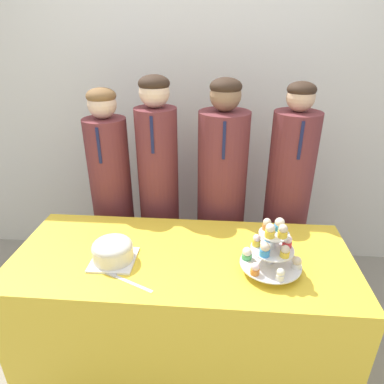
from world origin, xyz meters
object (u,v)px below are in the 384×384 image
at_px(round_cake, 113,250).
at_px(student_2, 221,206).
at_px(student_0, 113,204).
at_px(cake_knife, 117,277).
at_px(student_1, 159,200).
at_px(student_3, 286,209).
at_px(cupcake_stand, 272,248).

distance_m(round_cake, student_2, 0.86).
bearing_deg(student_0, cake_knife, -72.05).
distance_m(student_0, student_1, 0.32).
distance_m(student_0, student_3, 1.16).
distance_m(student_1, student_3, 0.84).
xyz_separation_m(cupcake_stand, student_3, (0.19, 0.69, -0.16)).
height_order(cupcake_stand, student_1, student_1).
distance_m(cupcake_stand, student_2, 0.74).
distance_m(cake_knife, student_0, 0.84).
xyz_separation_m(round_cake, student_2, (0.53, 0.67, -0.09)).
bearing_deg(student_3, student_1, -180.00).
distance_m(cake_knife, student_1, 0.80).
height_order(round_cake, student_0, student_0).
xyz_separation_m(student_0, student_3, (1.16, 0.00, 0.01)).
distance_m(cupcake_stand, student_0, 1.20).
xyz_separation_m(student_1, student_2, (0.41, 0.00, -0.03)).
relative_size(student_0, student_2, 0.96).
bearing_deg(student_2, cupcake_stand, -71.24).
height_order(student_0, student_3, student_3).
relative_size(cake_knife, student_3, 0.18).
relative_size(round_cake, student_0, 0.14).
bearing_deg(student_1, student_2, 0.00).
bearing_deg(student_0, cupcake_stand, -35.40).
relative_size(cake_knife, student_1, 0.18).
xyz_separation_m(student_0, student_2, (0.74, 0.00, 0.02)).
height_order(round_cake, cupcake_stand, cupcake_stand).
distance_m(round_cake, student_0, 0.71).
height_order(cake_knife, student_2, student_2).
distance_m(student_1, student_2, 0.41).
bearing_deg(student_1, cupcake_stand, -46.75).
relative_size(cake_knife, student_2, 0.18).
relative_size(cake_knife, student_0, 0.19).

